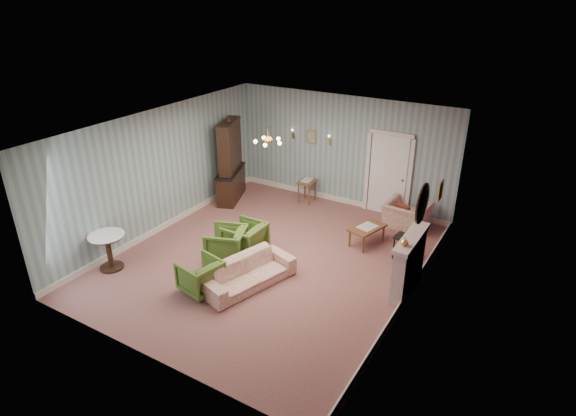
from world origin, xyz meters
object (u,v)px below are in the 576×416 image
Objects in this scene: olive_chair_a at (200,274)px; pedestal_table at (109,252)px; olive_chair_b at (227,243)px; sofa_chintz at (248,268)px; fireplace at (409,263)px; side_table_black at (403,247)px; olive_chair_c at (244,238)px; coffee_table at (367,235)px; wingback_chair at (407,211)px; dresser at (230,159)px.

pedestal_table is at bearing -69.43° from olive_chair_a.
olive_chair_b is 2.40m from pedestal_table.
olive_chair_a is 0.38× the size of sofa_chintz.
side_table_black is at bearing 112.29° from fireplace.
pedestal_table is (-2.13, -0.34, 0.03)m from olive_chair_a.
olive_chair_a is 3.96m from fireplace.
olive_chair_c is 1.50× the size of side_table_black.
olive_chair_c is 2.79m from pedestal_table.
olive_chair_b is 3.16m from coffee_table.
olive_chair_c is at bearing -171.79° from fireplace.
wingback_chair is (2.53, 4.58, 0.08)m from olive_chair_a.
olive_chair_a is 3.91m from coffee_table.
dresser reaches higher than olive_chair_a.
olive_chair_b is 0.80× the size of wingback_chair.
olive_chair_a is 0.90× the size of olive_chair_c.
pedestal_table is at bearing 125.79° from sofa_chintz.
olive_chair_b is 1.00× the size of olive_chair_c.
coffee_table is (1.37, 2.71, -0.15)m from sofa_chintz.
wingback_chair is at bearing 108.51° from fireplace.
wingback_chair is 1.17× the size of coffee_table.
olive_chair_b is at bearing 39.46° from pedestal_table.
olive_chair_c is 3.50m from fireplace.
olive_chair_a is 2.16m from pedestal_table.
olive_chair_b is 3.77m from fireplace.
sofa_chintz is 3.04m from coffee_table.
wingback_chair is at bearing 139.67° from olive_chair_c.
olive_chair_c reaches higher than olive_chair_a.
wingback_chair is 6.78m from pedestal_table.
sofa_chintz reaches higher than coffee_table.
wingback_chair is (2.62, 3.01, 0.04)m from olive_chair_c.
pedestal_table is at bearing -156.50° from fireplace.
sofa_chintz is (0.66, 0.63, 0.01)m from olive_chair_a.
side_table_black is at bearing -25.33° from sofa_chintz.
olive_chair_c is at bearing -68.88° from dresser.
olive_chair_b is 0.57× the size of fireplace.
side_table_black is (2.94, 3.14, -0.09)m from olive_chair_a.
olive_chair_a is 0.84× the size of coffee_table.
sofa_chintz is at bearing 68.91° from wingback_chair.
fireplace is 1.20m from side_table_black.
pedestal_table is (-2.80, -0.96, 0.02)m from sofa_chintz.
sofa_chintz is 3.56× the size of side_table_black.
dresser is at bearing 13.43° from wingback_chair.
fireplace is 1.89m from coffee_table.
wingback_chair reaches higher than sofa_chintz.
pedestal_table is at bearing -70.83° from olive_chair_b.
dresser is (-2.05, 2.26, 0.75)m from olive_chair_c.
sofa_chintz is 0.83× the size of dresser.
coffee_table is at bearing 167.55° from side_table_black.
fireplace is 1.78× the size of pedestal_table.
pedestal_table reaches higher than side_table_black.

